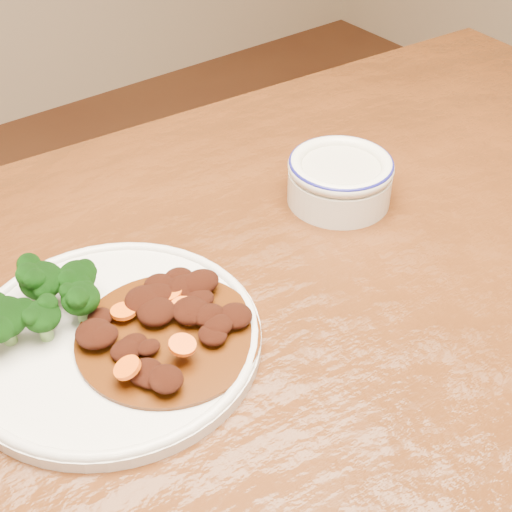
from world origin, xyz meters
TOP-DOWN VIEW (x-y plane):
  - dining_table at (0.00, 0.00)m, footprint 1.56×1.01m
  - dinner_plate at (-0.19, 0.06)m, footprint 0.31×0.31m
  - broccoli_florets at (-0.23, 0.12)m, footprint 0.13×0.09m
  - mince_stew at (-0.14, 0.03)m, footprint 0.19×0.19m
  - dip_bowl at (0.17, 0.11)m, footprint 0.14×0.14m

SIDE VIEW (x-z plane):
  - dining_table at x=0.00m, z-range 0.30..1.05m
  - dinner_plate at x=-0.19m, z-range 0.75..0.77m
  - mince_stew at x=-0.14m, z-range 0.76..0.79m
  - dip_bowl at x=0.17m, z-range 0.75..0.82m
  - broccoli_florets at x=-0.23m, z-range 0.77..0.82m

